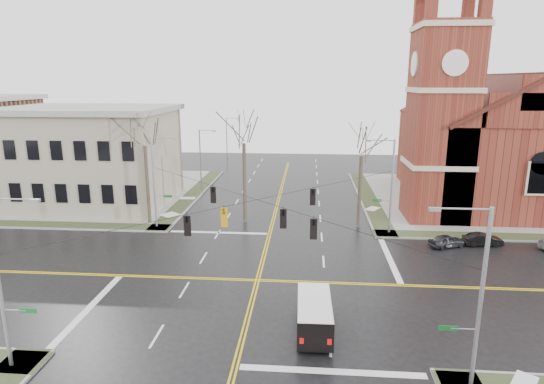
# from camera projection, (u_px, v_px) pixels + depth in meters

# --- Properties ---
(ground) EXTENTS (120.00, 120.00, 0.00)m
(ground) POSITION_uv_depth(u_px,v_px,m) (258.00, 280.00, 33.71)
(ground) COLOR black
(ground) RESTS_ON ground
(sidewalks) EXTENTS (80.00, 80.00, 0.17)m
(sidewalks) POSITION_uv_depth(u_px,v_px,m) (258.00, 279.00, 33.69)
(sidewalks) COLOR gray
(sidewalks) RESTS_ON ground
(road_markings) EXTENTS (100.00, 100.00, 0.01)m
(road_markings) POSITION_uv_depth(u_px,v_px,m) (258.00, 280.00, 33.71)
(road_markings) COLOR gold
(road_markings) RESTS_ON ground
(church) EXTENTS (24.28, 27.48, 27.50)m
(church) POSITION_uv_depth(u_px,v_px,m) (488.00, 132.00, 53.74)
(church) COLOR maroon
(church) RESTS_ON ground
(civic_building_a) EXTENTS (18.00, 14.00, 11.00)m
(civic_building_a) POSITION_uv_depth(u_px,v_px,m) (91.00, 158.00, 53.46)
(civic_building_a) COLOR gray
(civic_building_a) RESTS_ON ground
(signal_pole_ne) EXTENTS (2.75, 0.22, 9.00)m
(signal_pole_ne) POSITION_uv_depth(u_px,v_px,m) (390.00, 184.00, 42.77)
(signal_pole_ne) COLOR gray
(signal_pole_ne) RESTS_ON ground
(signal_pole_nw) EXTENTS (2.75, 0.22, 9.00)m
(signal_pole_nw) POSITION_uv_depth(u_px,v_px,m) (156.00, 180.00, 44.53)
(signal_pole_nw) COLOR gray
(signal_pole_nw) RESTS_ON ground
(signal_pole_se) EXTENTS (2.75, 0.22, 9.00)m
(signal_pole_se) POSITION_uv_depth(u_px,v_px,m) (477.00, 296.00, 20.51)
(signal_pole_se) COLOR gray
(signal_pole_se) RESTS_ON ground
(signal_pole_sw) EXTENTS (2.75, 0.22, 9.00)m
(signal_pole_sw) POSITION_uv_depth(u_px,v_px,m) (2.00, 279.00, 22.28)
(signal_pole_sw) COLOR gray
(signal_pole_sw) RESTS_ON ground
(span_wires) EXTENTS (23.02, 23.02, 0.03)m
(span_wires) POSITION_uv_depth(u_px,v_px,m) (257.00, 200.00, 32.22)
(span_wires) COLOR black
(span_wires) RESTS_ON ground
(traffic_signals) EXTENTS (8.21, 8.26, 1.30)m
(traffic_signals) POSITION_uv_depth(u_px,v_px,m) (256.00, 212.00, 31.76)
(traffic_signals) COLOR black
(traffic_signals) RESTS_ON ground
(streetlight_north_a) EXTENTS (2.30, 0.20, 8.00)m
(streetlight_north_a) POSITION_uv_depth(u_px,v_px,m) (201.00, 157.00, 60.56)
(streetlight_north_a) COLOR gray
(streetlight_north_a) RESTS_ON ground
(streetlight_north_b) EXTENTS (2.30, 0.20, 8.00)m
(streetlight_north_b) POSITION_uv_depth(u_px,v_px,m) (228.00, 138.00, 79.92)
(streetlight_north_b) COLOR gray
(streetlight_north_b) RESTS_ON ground
(cargo_van) EXTENTS (2.08, 5.15, 1.94)m
(cargo_van) POSITION_uv_depth(u_px,v_px,m) (314.00, 312.00, 26.78)
(cargo_van) COLOR white
(cargo_van) RESTS_ON ground
(parked_car_a) EXTENTS (3.57, 2.52, 1.13)m
(parked_car_a) POSITION_uv_depth(u_px,v_px,m) (447.00, 241.00, 40.31)
(parked_car_a) COLOR black
(parked_car_a) RESTS_ON ground
(parked_car_b) EXTENTS (3.52, 1.51, 1.13)m
(parked_car_b) POSITION_uv_depth(u_px,v_px,m) (483.00, 240.00, 40.67)
(parked_car_b) COLOR black
(parked_car_b) RESTS_ON ground
(tree_nw_far) EXTENTS (4.00, 4.00, 11.92)m
(tree_nw_far) POSITION_uv_depth(u_px,v_px,m) (144.00, 141.00, 44.94)
(tree_nw_far) COLOR #3A3025
(tree_nw_far) RESTS_ON ground
(tree_nw_near) EXTENTS (4.00, 4.00, 12.16)m
(tree_nw_near) POSITION_uv_depth(u_px,v_px,m) (244.00, 138.00, 45.62)
(tree_nw_near) COLOR #3A3025
(tree_nw_near) RESTS_ON ground
(tree_ne) EXTENTS (4.00, 4.00, 10.60)m
(tree_ne) POSITION_uv_depth(u_px,v_px,m) (362.00, 151.00, 44.28)
(tree_ne) COLOR #3A3025
(tree_ne) RESTS_ON ground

